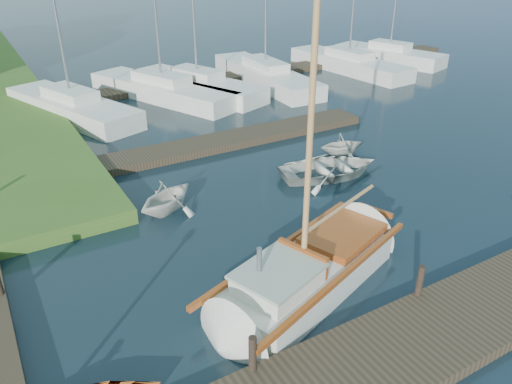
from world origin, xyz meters
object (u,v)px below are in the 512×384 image
mooring_post_1 (253,353)px  tender_c (330,166)px  sailboat (311,272)px  tender_b (166,194)px  marina_boat_2 (197,84)px  mooring_post_2 (420,281)px  marina_boat_3 (265,74)px  tender_d (342,142)px  marina_boat_0 (72,105)px  marina_boat_6 (389,54)px  marina_boat_5 (349,62)px  marina_boat_1 (162,89)px

mooring_post_1 → tender_c: mooring_post_1 is taller
sailboat → tender_b: size_ratio=4.38×
tender_c → marina_boat_2: 12.29m
mooring_post_2 → tender_b: (-3.42, 7.35, -0.11)m
marina_boat_2 → marina_boat_3: bearing=-109.7°
sailboat → tender_c: (4.38, 4.87, 0.04)m
mooring_post_2 → marina_boat_2: bearing=81.2°
tender_d → marina_boat_0: bearing=50.9°
marina_boat_3 → marina_boat_6: marina_boat_3 is taller
tender_c → marina_boat_0: size_ratio=0.36×
marina_boat_0 → marina_boat_5: size_ratio=1.01×
mooring_post_2 → marina_boat_3: marina_boat_3 is taller
marina_boat_0 → marina_boat_3: marina_boat_3 is taller
mooring_post_1 → marina_boat_6: size_ratio=0.09×
tender_c → marina_boat_1: size_ratio=0.38×
mooring_post_2 → marina_boat_2: marina_boat_2 is taller
tender_b → marina_boat_2: bearing=-56.1°
mooring_post_1 → marina_boat_3: marina_boat_3 is taller
marina_boat_0 → marina_boat_2: (6.89, 0.54, 0.01)m
marina_boat_0 → marina_boat_2: 6.91m
tender_b → marina_boat_3: 16.03m
marina_boat_3 → marina_boat_0: bearing=95.8°
marina_boat_3 → marina_boat_6: bearing=-84.9°
marina_boat_3 → marina_boat_2: bearing=93.6°
marina_boat_0 → marina_boat_2: marina_boat_2 is taller
tender_b → marina_boat_6: (21.23, 12.24, -0.03)m
tender_c → marina_boat_0: bearing=40.7°
marina_boat_6 → tender_d: bearing=112.9°
mooring_post_2 → tender_c: 7.32m
tender_b → marina_boat_5: bearing=-83.2°
tender_d → mooring_post_1: bearing=144.7°
tender_d → marina_boat_2: marina_boat_2 is taller
tender_c → sailboat: bearing=149.4°
mooring_post_2 → tender_b: size_ratio=0.36×
mooring_post_2 → marina_boat_0: (-3.93, 18.55, -0.14)m
marina_boat_5 → marina_boat_1: bearing=83.9°
tender_b → marina_boat_3: size_ratio=0.17×
mooring_post_1 → marina_boat_2: bearing=68.6°
marina_boat_1 → marina_boat_6: size_ratio=1.06×
mooring_post_1 → marina_boat_2: size_ratio=0.07×
marina_boat_6 → tender_b: bearing=102.6°
sailboat → marina_boat_2: (4.66, 17.16, 0.23)m
sailboat → marina_boat_6: (19.50, 17.66, 0.22)m
mooring_post_1 → marina_boat_2: marina_boat_2 is taller
tender_d → marina_boat_3: (3.01, 10.94, 0.09)m
mooring_post_2 → marina_boat_3: 20.55m
marina_boat_3 → mooring_post_2: bearing=161.5°
mooring_post_1 → marina_boat_0: size_ratio=0.08×
tender_c → marina_boat_6: 19.81m
marina_boat_0 → marina_boat_1: bearing=-102.1°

